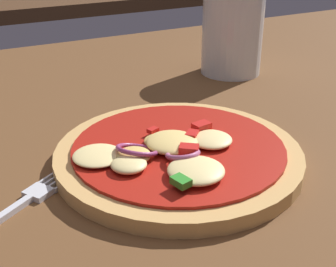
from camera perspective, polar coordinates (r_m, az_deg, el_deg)
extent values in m
cube|color=brown|center=(0.42, -3.53, -6.00)|extent=(1.48, 0.93, 0.03)
cylinder|color=tan|center=(0.42, 1.30, -2.71)|extent=(0.22, 0.22, 0.01)
cylinder|color=#A81C11|center=(0.41, 1.31, -1.70)|extent=(0.19, 0.19, 0.00)
ellipsoid|color=#F4DB8E|center=(0.37, -4.92, -3.88)|extent=(0.03, 0.03, 0.01)
ellipsoid|color=#E5BC60|center=(0.39, -4.34, -2.74)|extent=(0.03, 0.03, 0.01)
ellipsoid|color=#F4DB8E|center=(0.36, 3.52, -4.62)|extent=(0.05, 0.05, 0.01)
ellipsoid|color=#E5BC60|center=(0.41, -0.75, -1.11)|extent=(0.03, 0.03, 0.01)
ellipsoid|color=#EFCC72|center=(0.41, 0.52, -1.09)|extent=(0.05, 0.05, 0.01)
ellipsoid|color=#F4DB8E|center=(0.41, 5.39, -0.74)|extent=(0.04, 0.04, 0.01)
ellipsoid|color=#F4DB8E|center=(0.39, -8.87, -2.61)|extent=(0.04, 0.04, 0.01)
torus|color=#B25984|center=(0.38, 1.86, -2.57)|extent=(0.03, 0.03, 0.01)
torus|color=#93386B|center=(0.39, -3.91, -2.03)|extent=(0.05, 0.05, 0.02)
cube|color=red|center=(0.43, -1.91, 0.42)|extent=(0.01, 0.01, 0.00)
cube|color=red|center=(0.39, 2.63, -1.98)|extent=(0.02, 0.02, 0.01)
cube|color=red|center=(0.43, 4.03, 1.06)|extent=(0.02, 0.01, 0.01)
cube|color=#2D8C28|center=(0.34, 1.58, -6.03)|extent=(0.01, 0.02, 0.01)
cube|color=red|center=(0.42, 3.02, -0.16)|extent=(0.02, 0.02, 0.01)
cube|color=silver|center=(0.38, -15.91, -7.11)|extent=(0.03, 0.03, 0.01)
cube|color=silver|center=(0.40, -12.22, -5.60)|extent=(0.03, 0.02, 0.00)
cube|color=silver|center=(0.40, -12.84, -5.38)|extent=(0.03, 0.02, 0.00)
cube|color=silver|center=(0.40, -13.44, -5.17)|extent=(0.03, 0.02, 0.00)
cube|color=silver|center=(0.41, -14.04, -4.96)|extent=(0.03, 0.02, 0.00)
cylinder|color=silver|center=(0.65, 8.03, 12.16)|extent=(0.08, 0.08, 0.11)
cylinder|color=gold|center=(0.65, 7.98, 11.23)|extent=(0.07, 0.07, 0.09)
cylinder|color=white|center=(0.64, 8.25, 15.46)|extent=(0.07, 0.07, 0.01)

